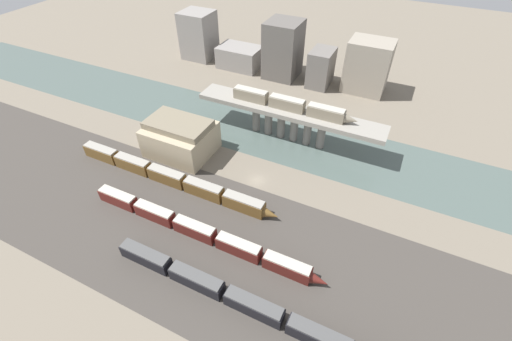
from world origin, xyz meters
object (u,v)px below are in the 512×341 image
train_yard_mid (199,231)px  train_yard_far (171,178)px  warehouse_building (180,137)px  train_on_bridge (291,105)px  train_yard_near (261,310)px

train_yard_mid → train_yard_far: train_yard_far is taller
train_yard_mid → train_yard_far: 21.03m
train_yard_far → warehouse_building: (-5.53, 13.31, 3.21)m
train_yard_far → train_yard_mid: bearing=-35.5°
warehouse_building → train_on_bridge: bearing=36.8°
train_yard_near → train_yard_far: 44.85m
train_yard_near → warehouse_building: bearing=140.2°
train_yard_near → warehouse_building: (-43.90, 36.54, 3.41)m
train_yard_near → train_yard_far: bearing=148.8°
train_yard_near → train_yard_mid: bearing=152.6°
train_on_bridge → train_yard_near: 60.33m
train_yard_near → train_yard_far: size_ratio=1.10×
train_yard_mid → train_yard_far: (-17.13, 12.21, 0.17)m
train_yard_near → warehouse_building: size_ratio=3.67×
train_yard_far → warehouse_building: warehouse_building is taller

